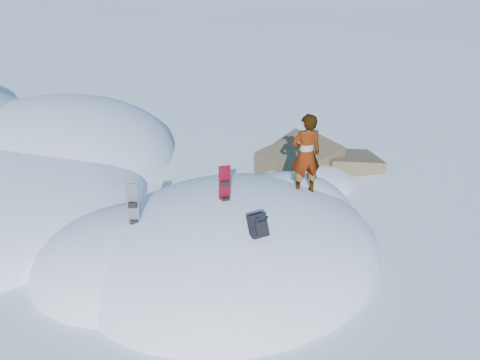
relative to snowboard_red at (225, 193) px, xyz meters
name	(u,v)px	position (x,y,z in m)	size (l,w,h in m)	color
ground	(233,256)	(0.14, -0.07, -1.65)	(120.00, 120.00, 0.00)	white
snow_mound	(222,252)	(-0.03, 0.17, -1.65)	(8.00, 6.00, 3.00)	white
rock_outcrop	(308,174)	(3.86, 2.94, -1.64)	(4.68, 4.41, 1.68)	brown
snowboard_red	(225,193)	(0.00, 0.00, 0.00)	(0.27, 0.19, 1.36)	#AA0920
snowboard_dark	(133,215)	(-1.93, 0.36, -0.30)	(0.35, 0.35, 1.39)	black
backpack	(258,226)	(0.20, -1.32, -0.09)	(0.36, 0.47, 0.56)	black
gear_pile	(134,311)	(-2.33, -1.15, -1.53)	(0.94, 0.71, 0.25)	black
person	(306,154)	(2.05, 0.16, 0.50)	(0.71, 0.47, 1.95)	slate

